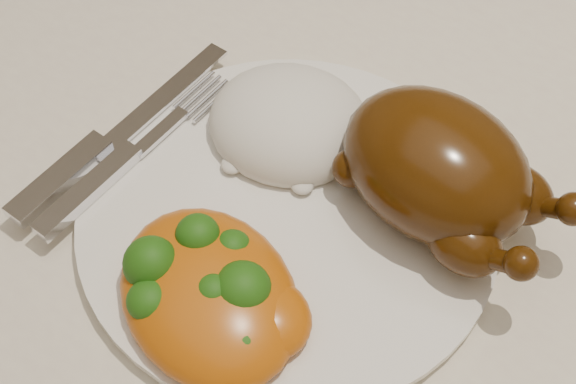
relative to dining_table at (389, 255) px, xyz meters
The scene contains 7 objects.
dining_table is the anchor object (origin of this frame).
tablecloth 0.07m from the dining_table, ahead, with size 1.73×1.03×0.18m.
dinner_plate 0.14m from the dining_table, 115.23° to the right, with size 0.27×0.27×0.01m, color white.
roast_chicken 0.16m from the dining_table, 28.78° to the right, with size 0.16×0.10×0.08m.
rice_mound 0.15m from the dining_table, 159.23° to the right, with size 0.14×0.13×0.06m.
mac_and_cheese 0.20m from the dining_table, 99.46° to the right, with size 0.15×0.13×0.05m.
cutlery 0.23m from the dining_table, 140.65° to the right, with size 0.04×0.20×0.01m.
Camera 1 is at (0.15, -0.30, 1.20)m, focal length 50.00 mm.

